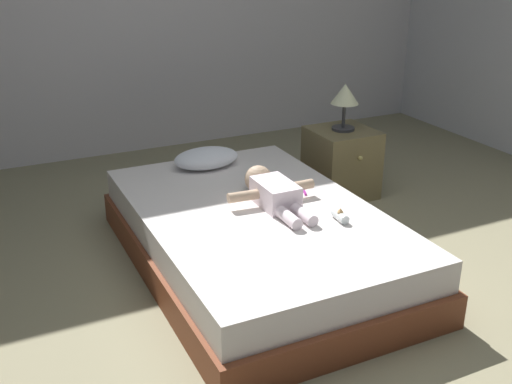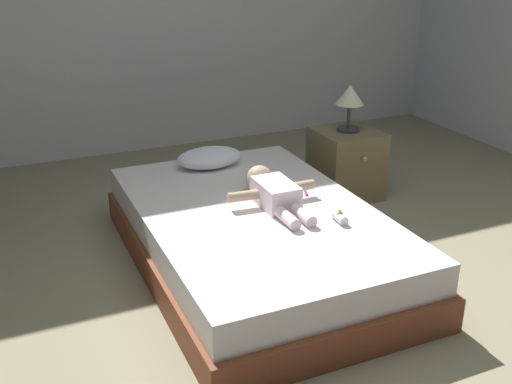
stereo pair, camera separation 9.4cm
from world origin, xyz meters
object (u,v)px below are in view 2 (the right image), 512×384
Objects in this scene: bed at (256,238)px; nightstand at (346,163)px; pillow at (209,158)px; baby_bottle at (339,217)px; lamp at (350,98)px; baby at (273,192)px; toothbrush at (304,189)px.

bed is 4.05× the size of nightstand.
baby_bottle is (0.34, -1.06, -0.04)m from pillow.
nightstand is 1.49× the size of lamp.
toothbrush is at bearing 19.31° from baby.
baby is 1.14m from lamp.
lamp is at bearing 90.00° from nightstand.
nightstand is at bearing 41.41° from toothbrush.
pillow is 1.03m from nightstand.
bed is 12.38× the size of toothbrush.
pillow is 1.11m from baby_bottle.
lamp reaches higher than bed.
baby reaches higher than nightstand.
baby_bottle is at bearing -123.58° from lamp.
baby is at bearing -80.08° from pillow.
baby_bottle is (-0.68, -1.02, 0.14)m from nightstand.
baby_bottle is at bearing -123.58° from nightstand.
pillow is 1.06m from lamp.
pillow is 2.68× the size of toothbrush.
bed is 6.06× the size of lamp.
nightstand reaches higher than toothbrush.
nightstand is (1.01, 0.69, 0.07)m from bed.
lamp is at bearing 41.41° from toothbrush.
pillow is 1.31× the size of lamp.
baby reaches higher than pillow.
pillow reaches higher than baby_bottle.
lamp reaches higher than pillow.
nightstand is at bearing 56.42° from baby_bottle.
bed is 4.62× the size of pillow.
pillow is 0.72m from toothbrush.
nightstand is at bearing -2.46° from pillow.
pillow is 0.71m from baby.
baby is 0.27m from toothbrush.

